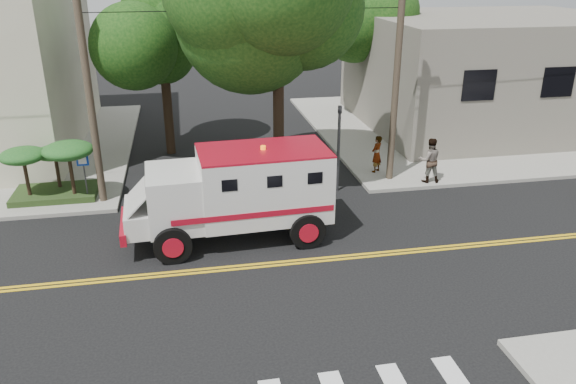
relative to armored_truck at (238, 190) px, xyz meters
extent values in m
plane|color=black|center=(0.67, -2.05, -1.78)|extent=(100.00, 100.00, 0.00)
cube|color=gray|center=(14.17, 11.45, -1.71)|extent=(17.00, 17.00, 0.15)
cube|color=slate|center=(15.67, 11.95, 1.37)|extent=(14.00, 12.00, 6.00)
cylinder|color=#382D23|center=(-4.93, 3.95, 2.72)|extent=(0.28, 0.28, 9.00)
cylinder|color=#382D23|center=(6.97, 4.15, 2.72)|extent=(0.28, 0.28, 9.00)
cylinder|color=black|center=(2.17, 4.45, 1.72)|extent=(0.44, 0.44, 7.00)
sphere|color=#0E340E|center=(2.17, 4.45, 5.22)|extent=(5.32, 5.32, 5.32)
cylinder|color=black|center=(-2.33, 9.95, 1.02)|extent=(0.44, 0.44, 5.60)
sphere|color=#0E340E|center=(-2.33, 9.95, 3.82)|extent=(3.92, 3.92, 3.92)
sphere|color=#0E340E|center=(-1.49, 9.39, 4.24)|extent=(3.36, 3.36, 3.36)
cylinder|color=black|center=(9.17, 13.95, 1.19)|extent=(0.44, 0.44, 5.95)
sphere|color=#0E340E|center=(9.17, 13.95, 4.17)|extent=(4.20, 4.20, 4.20)
sphere|color=#0E340E|center=(10.07, 13.35, 4.62)|extent=(3.60, 3.60, 3.60)
cylinder|color=#3F3F42|center=(4.47, 3.55, 0.02)|extent=(0.12, 0.12, 3.60)
imported|color=#3F3F42|center=(4.47, 3.55, 1.37)|extent=(0.15, 0.18, 0.90)
cylinder|color=#3F3F42|center=(-5.53, 4.15, -0.78)|extent=(0.06, 0.06, 2.00)
cube|color=#0C33A5|center=(-5.53, 4.09, 0.02)|extent=(0.45, 0.03, 0.45)
cube|color=#1E3314|center=(-6.83, 4.75, -1.51)|extent=(3.20, 2.00, 0.24)
cylinder|color=black|center=(-7.73, 4.45, -0.63)|extent=(0.14, 0.14, 1.52)
ellipsoid|color=#174C1D|center=(-7.73, 4.45, 0.22)|extent=(1.73, 1.73, 0.60)
cylinder|color=black|center=(-6.73, 5.15, -0.71)|extent=(0.14, 0.14, 1.36)
ellipsoid|color=#174C1D|center=(-6.73, 5.15, 0.05)|extent=(1.55, 1.55, 0.54)
cylinder|color=black|center=(-6.03, 4.25, -0.55)|extent=(0.14, 0.14, 1.68)
ellipsoid|color=#174C1D|center=(-6.03, 4.25, 0.39)|extent=(1.91, 1.91, 0.66)
cube|color=silver|center=(0.89, 0.04, 0.13)|extent=(4.38, 2.72, 2.30)
cube|color=silver|center=(-2.06, -0.10, -0.09)|extent=(1.86, 2.49, 1.86)
cube|color=black|center=(-2.91, -0.14, 0.41)|extent=(0.15, 1.86, 0.77)
cube|color=silver|center=(-3.21, -0.15, -0.63)|extent=(1.09, 2.23, 0.77)
cube|color=maroon|center=(-3.76, -0.18, -0.91)|extent=(0.31, 2.36, 0.38)
cube|color=maroon|center=(0.89, 0.04, 1.32)|extent=(4.38, 2.72, 0.07)
cylinder|color=black|center=(-2.22, -1.33, -1.18)|extent=(1.22, 0.41, 1.20)
cylinder|color=black|center=(-2.34, 1.12, -1.18)|extent=(1.22, 0.41, 1.20)
cylinder|color=black|center=(2.15, -1.13, -1.18)|extent=(1.22, 0.41, 1.20)
cylinder|color=black|center=(2.03, 1.32, -1.18)|extent=(1.22, 0.41, 1.20)
imported|color=gray|center=(6.66, 5.04, -0.80)|extent=(0.72, 0.69, 1.65)
imported|color=gray|center=(8.44, 3.45, -0.67)|extent=(1.03, 0.86, 1.92)
camera|label=1|loc=(-1.60, -17.35, 7.03)|focal=35.00mm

